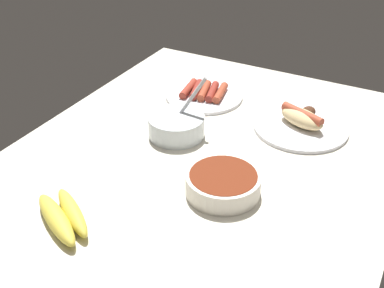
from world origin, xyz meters
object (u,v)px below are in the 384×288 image
at_px(bowl_chili, 223,183).
at_px(plate_sausages, 204,94).
at_px(plate_hotdog_assembled, 301,123).
at_px(bowl_coleslaw, 176,125).
at_px(banana_bunch, 63,216).

relative_size(bowl_chili, plate_sausages, 0.71).
distance_m(plate_hotdog_assembled, bowl_coleslaw, 0.33).
bearing_deg(plate_sausages, bowl_chili, -147.89).
distance_m(plate_hotdog_assembled, plate_sausages, 0.31).
bearing_deg(bowl_coleslaw, bowl_chili, -127.56).
height_order(banana_bunch, bowl_chili, bowl_chili).
bearing_deg(bowl_chili, plate_sausages, 32.11).
distance_m(banana_bunch, bowl_chili, 0.34).
distance_m(bowl_chili, plate_sausages, 0.45).
height_order(bowl_chili, bowl_coleslaw, bowl_coleslaw).
bearing_deg(plate_hotdog_assembled, plate_sausages, 82.85).
distance_m(banana_bunch, bowl_coleslaw, 0.40).
xyz_separation_m(bowl_coleslaw, plate_sausages, (0.22, 0.03, -0.02)).
bearing_deg(bowl_chili, bowl_coleslaw, 52.44).
xyz_separation_m(plate_hotdog_assembled, bowl_chili, (-0.35, 0.07, 0.01)).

